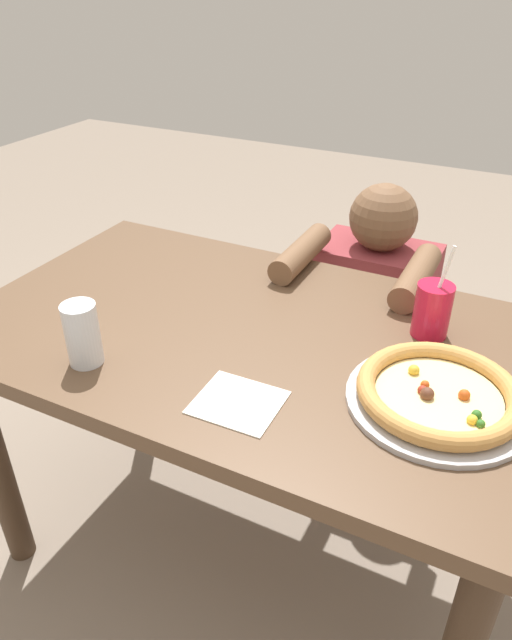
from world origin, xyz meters
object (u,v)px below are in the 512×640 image
(pizza_near, at_px, (438,395))
(water_cup_clear, at_px, (82,334))
(diner_seated, at_px, (369,334))
(drink_cup_colored, at_px, (432,310))

(pizza_near, height_order, water_cup_clear, water_cup_clear)
(pizza_near, xyz_separation_m, water_cup_clear, (-0.68, -0.19, 0.05))
(water_cup_clear, xyz_separation_m, diner_seated, (0.38, 0.84, -0.38))
(diner_seated, bearing_deg, pizza_near, -64.90)
(water_cup_clear, relative_size, diner_seated, 0.15)
(drink_cup_colored, relative_size, water_cup_clear, 1.60)
(water_cup_clear, bearing_deg, drink_cup_colored, 34.80)
(drink_cup_colored, bearing_deg, pizza_near, -73.67)
(pizza_near, height_order, drink_cup_colored, drink_cup_colored)
(pizza_near, height_order, diner_seated, diner_seated)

